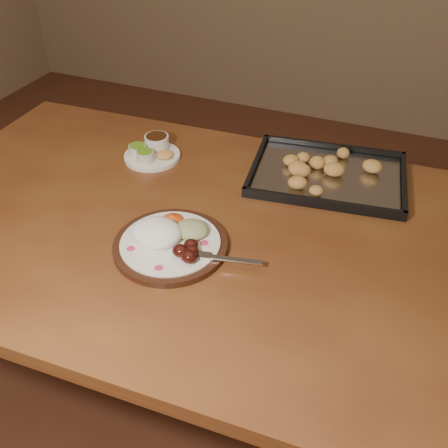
% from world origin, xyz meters
% --- Properties ---
extents(ground, '(4.00, 4.00, 0.00)m').
position_xyz_m(ground, '(0.00, 0.00, 0.00)').
color(ground, '#582E1E').
rests_on(ground, ground).
extents(dining_table, '(1.53, 0.96, 0.75)m').
position_xyz_m(dining_table, '(0.29, -0.18, 0.65)').
color(dining_table, brown).
rests_on(dining_table, ground).
extents(dinner_plate, '(0.34, 0.25, 0.06)m').
position_xyz_m(dinner_plate, '(0.26, -0.28, 0.77)').
color(dinner_plate, black).
rests_on(dinner_plate, dining_table).
extents(condiment_saucer, '(0.16, 0.16, 0.05)m').
position_xyz_m(condiment_saucer, '(0.04, 0.04, 0.77)').
color(condiment_saucer, white).
rests_on(condiment_saucer, dining_table).
extents(baking_tray, '(0.43, 0.34, 0.04)m').
position_xyz_m(baking_tray, '(0.52, 0.12, 0.76)').
color(baking_tray, black).
rests_on(baking_tray, dining_table).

